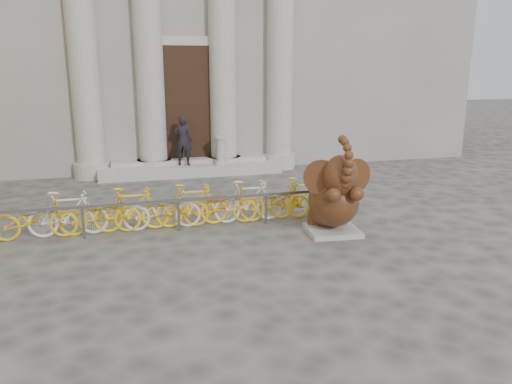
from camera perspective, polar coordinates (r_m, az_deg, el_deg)
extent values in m
plane|color=#474442|center=(8.17, 1.85, -11.54)|extent=(80.00, 80.00, 0.00)
cube|color=gray|center=(22.28, -9.97, 20.32)|extent=(22.00, 10.00, 12.00)
cube|color=black|center=(17.14, -7.85, 9.89)|extent=(2.40, 0.16, 4.00)
cylinder|color=#A8A59E|center=(16.88, -19.21, 14.98)|extent=(0.90, 0.90, 8.00)
cylinder|color=#A8A59E|center=(16.87, -12.19, 15.43)|extent=(0.90, 0.90, 8.00)
cylinder|color=#A8A59E|center=(17.18, -3.87, 15.68)|extent=(0.90, 0.90, 8.00)
cylinder|color=#A8A59E|center=(17.68, 2.75, 15.65)|extent=(0.90, 0.90, 8.00)
cube|color=#A8A59E|center=(16.92, -7.38, 2.60)|extent=(6.00, 1.20, 0.36)
cube|color=#A8A59E|center=(11.06, 8.74, -4.38)|extent=(1.18, 1.08, 0.11)
ellipsoid|color=black|center=(11.17, 8.42, -2.13)|extent=(0.99, 0.96, 0.70)
ellipsoid|color=black|center=(10.89, 8.83, -0.90)|extent=(1.17, 1.40, 1.14)
cylinder|color=black|center=(11.27, 6.73, -2.92)|extent=(0.36, 0.36, 0.28)
cylinder|color=black|center=(11.44, 9.58, -2.75)|extent=(0.36, 0.36, 0.28)
cylinder|color=black|center=(10.36, 8.38, -0.41)|extent=(0.32, 0.67, 0.44)
cylinder|color=black|center=(10.51, 10.88, -0.30)|extent=(0.32, 0.67, 0.44)
ellipsoid|color=black|center=(10.38, 9.65, 1.81)|extent=(0.80, 0.76, 0.88)
cylinder|color=black|center=(10.40, 7.46, 1.67)|extent=(0.71, 0.34, 0.74)
cylinder|color=black|center=(10.64, 11.30, 1.80)|extent=(0.74, 0.22, 0.74)
cone|color=beige|center=(10.18, 9.31, 0.56)|extent=(0.12, 0.26, 0.12)
cone|color=beige|center=(10.26, 10.70, 0.62)|extent=(0.16, 0.26, 0.12)
cube|color=slate|center=(11.03, -8.90, -0.95)|extent=(8.00, 0.06, 0.06)
cylinder|color=slate|center=(11.11, -19.14, -3.34)|extent=(0.06, 0.06, 0.70)
cylinder|color=slate|center=(11.12, -8.83, -2.69)|extent=(0.06, 0.06, 0.70)
cylinder|color=slate|center=(11.49, 1.13, -1.97)|extent=(0.06, 0.06, 0.70)
cylinder|color=slate|center=(12.10, 9.36, -1.33)|extent=(0.06, 0.06, 0.70)
imported|color=yellow|center=(11.43, -24.01, -2.53)|extent=(1.70, 0.50, 1.00)
imported|color=silver|center=(11.34, -20.71, -2.34)|extent=(1.66, 0.47, 1.00)
imported|color=yellow|center=(11.28, -17.37, -2.14)|extent=(1.70, 0.50, 1.00)
imported|color=yellow|center=(11.27, -14.02, -1.93)|extent=(1.66, 0.47, 1.00)
imported|color=silver|center=(11.29, -10.67, -1.71)|extent=(1.70, 0.50, 1.00)
imported|color=yellow|center=(11.36, -7.34, -1.49)|extent=(1.66, 0.47, 1.00)
imported|color=yellow|center=(11.46, -4.06, -1.27)|extent=(1.70, 0.50, 1.00)
imported|color=silver|center=(11.59, -0.85, -1.05)|extent=(1.66, 0.47, 1.00)
imported|color=yellow|center=(11.77, 2.27, -0.83)|extent=(1.70, 0.50, 1.00)
imported|color=yellow|center=(11.97, 5.30, -0.61)|extent=(1.66, 0.47, 1.00)
imported|color=black|center=(16.59, -8.34, 5.84)|extent=(0.69, 0.55, 1.64)
cylinder|color=#A8A59E|center=(16.73, -4.05, 3.38)|extent=(0.39, 0.39, 0.12)
cylinder|color=#A8A59E|center=(16.66, -4.08, 4.67)|extent=(0.27, 0.27, 0.88)
cylinder|color=#A8A59E|center=(16.59, -4.10, 6.27)|extent=(0.39, 0.39, 0.10)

